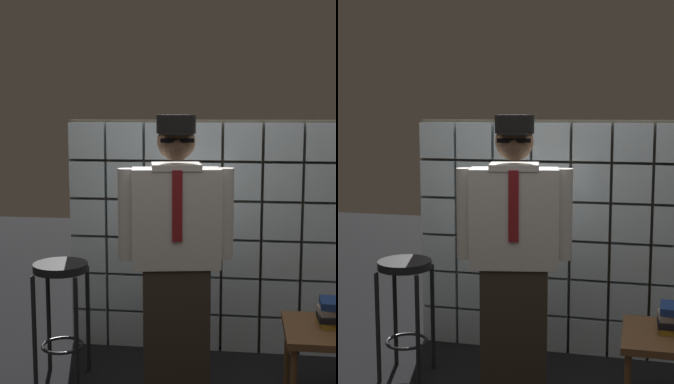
# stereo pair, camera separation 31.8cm
# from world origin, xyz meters

# --- Properties ---
(glass_block_wall) EXTENTS (1.93, 0.10, 1.66)m
(glass_block_wall) POSITION_xyz_m (0.00, 1.12, 0.81)
(glass_block_wall) COLOR silver
(glass_block_wall) RESTS_ON ground
(standing_person) EXTENTS (0.67, 0.33, 1.68)m
(standing_person) POSITION_xyz_m (-0.10, 0.36, 0.88)
(standing_person) COLOR #382D23
(standing_person) RESTS_ON ground
(bar_stool) EXTENTS (0.34, 0.34, 0.76)m
(bar_stool) POSITION_xyz_m (-0.84, 0.50, 0.57)
(bar_stool) COLOR black
(bar_stool) RESTS_ON ground
(side_table) EXTENTS (0.52, 0.52, 0.48)m
(side_table) POSITION_xyz_m (0.78, 0.34, 0.42)
(side_table) COLOR brown
(side_table) RESTS_ON ground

